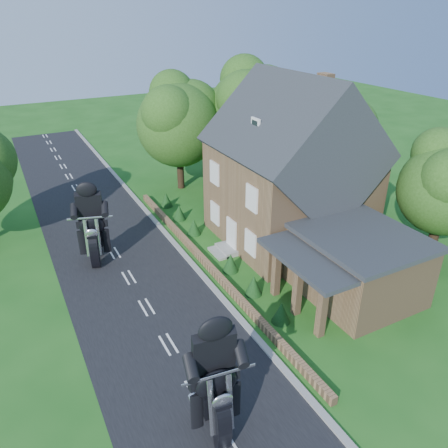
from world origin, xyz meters
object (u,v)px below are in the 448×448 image
house (290,173)px  motorcycle_follow (96,250)px  annex (356,264)px  motorcycle_lead (215,416)px  garden_wall (207,264)px

house → motorcycle_follow: (-11.61, 2.49, -3.59)m
annex → motorcycle_lead: size_ratio=4.25×
house → motorcycle_lead: house is taller
garden_wall → house: size_ratio=2.15×
garden_wall → motorcycle_follow: motorcycle_follow is taller
garden_wall → motorcycle_follow: bearing=147.2°
annex → motorcycle_lead: annex is taller
garden_wall → annex: (5.57, -5.80, 1.57)m
motorcycle_lead → motorcycle_follow: size_ratio=1.02×
garden_wall → motorcycle_follow: 6.47m
house → annex: size_ratio=1.45×
house → annex: bearing=-95.2°
garden_wall → motorcycle_lead: size_ratio=13.28×
motorcycle_follow → motorcycle_lead: bearing=111.2°
garden_wall → house: 7.52m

